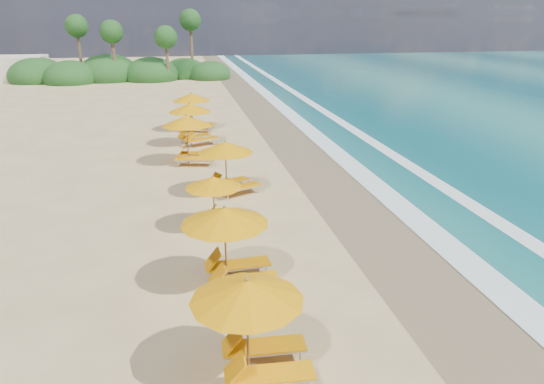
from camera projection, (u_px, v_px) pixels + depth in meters
name	position (u px, v px, depth m)	size (l,w,h in m)	color
ground	(272.00, 221.00, 19.10)	(160.00, 160.00, 0.00)	tan
wet_sand	(370.00, 214.00, 19.81)	(4.00, 160.00, 0.01)	#7A6849
surf_foam	(433.00, 208.00, 20.28)	(4.00, 160.00, 0.01)	white
station_2	(256.00, 322.00, 10.52)	(2.72, 2.53, 2.46)	olive
station_3	(232.00, 241.00, 14.15)	(2.83, 2.64, 2.54)	olive
station_4	(218.00, 200.00, 18.01)	(2.69, 2.65, 2.09)	olive
station_5	(230.00, 164.00, 21.61)	(3.21, 3.19, 2.44)	olive
station_6	(191.00, 136.00, 26.01)	(3.22, 3.10, 2.62)	olive
station_7	(194.00, 121.00, 29.77)	(3.37, 3.32, 2.60)	olive
station_8	(195.00, 109.00, 33.39)	(3.23, 3.12, 2.60)	olive
treeline	(118.00, 72.00, 59.03)	(25.80, 8.80, 9.74)	#163D14
beach_building	(14.00, 68.00, 59.03)	(7.00, 5.00, 2.80)	beige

